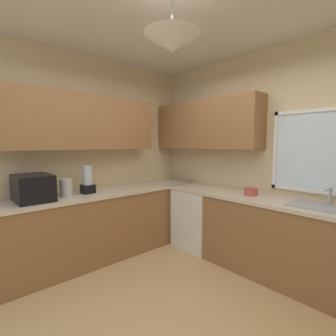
{
  "coord_description": "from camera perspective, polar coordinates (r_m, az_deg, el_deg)",
  "views": [
    {
      "loc": [
        1.46,
        -1.35,
        1.52
      ],
      "look_at": [
        -0.59,
        0.49,
        1.25
      ],
      "focal_mm": 26.33,
      "sensor_mm": 36.0,
      "label": 1
    }
  ],
  "objects": [
    {
      "name": "ground_plane",
      "position": [
        2.5,
        0.85,
        -31.88
      ],
      "size": [
        8.16,
        8.16,
        0.0
      ],
      "primitive_type": "plane",
      "color": "tan"
    },
    {
      "name": "counter_run_back",
      "position": [
        3.2,
        23.05,
        -14.46
      ],
      "size": [
        2.92,
        0.65,
        0.89
      ],
      "color": "olive",
      "rests_on": "ground_plane"
    },
    {
      "name": "blender_appliance",
      "position": [
        3.31,
        -18.12,
        -2.8
      ],
      "size": [
        0.15,
        0.15,
        0.36
      ],
      "color": "black",
      "rests_on": "counter_run_left"
    },
    {
      "name": "microwave",
      "position": [
        3.12,
        -28.79,
        -4.04
      ],
      "size": [
        0.48,
        0.36,
        0.29
      ],
      "primitive_type": "cube",
      "color": "black",
      "rests_on": "counter_run_left"
    },
    {
      "name": "dishwasher",
      "position": [
        3.75,
        7.22,
        -11.46
      ],
      "size": [
        0.6,
        0.6,
        0.85
      ],
      "primitive_type": "cube",
      "color": "white",
      "rests_on": "ground_plane"
    },
    {
      "name": "room_shell",
      "position": [
        2.57,
        3.18,
        11.74
      ],
      "size": [
        3.83,
        3.54,
        2.78
      ],
      "color": "beige",
      "rests_on": "ground_plane"
    },
    {
      "name": "bowl",
      "position": [
        3.2,
        18.6,
        -5.2
      ],
      "size": [
        0.16,
        0.16,
        0.09
      ],
      "primitive_type": "cylinder",
      "color": "#B74C42",
      "rests_on": "counter_run_back"
    },
    {
      "name": "sink_assembly",
      "position": [
        2.92,
        32.53,
        -7.54
      ],
      "size": [
        0.62,
        0.4,
        0.19
      ],
      "color": "#9EA0A5",
      "rests_on": "counter_run_back"
    },
    {
      "name": "kettle",
      "position": [
        3.2,
        -22.49,
        -4.23
      ],
      "size": [
        0.15,
        0.15,
        0.21
      ],
      "primitive_type": "cylinder",
      "color": "#B7B7BC",
      "rests_on": "counter_run_left"
    },
    {
      "name": "counter_run_left",
      "position": [
        3.46,
        -17.2,
        -12.74
      ],
      "size": [
        0.65,
        3.15,
        0.89
      ],
      "color": "olive",
      "rests_on": "ground_plane"
    }
  ]
}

